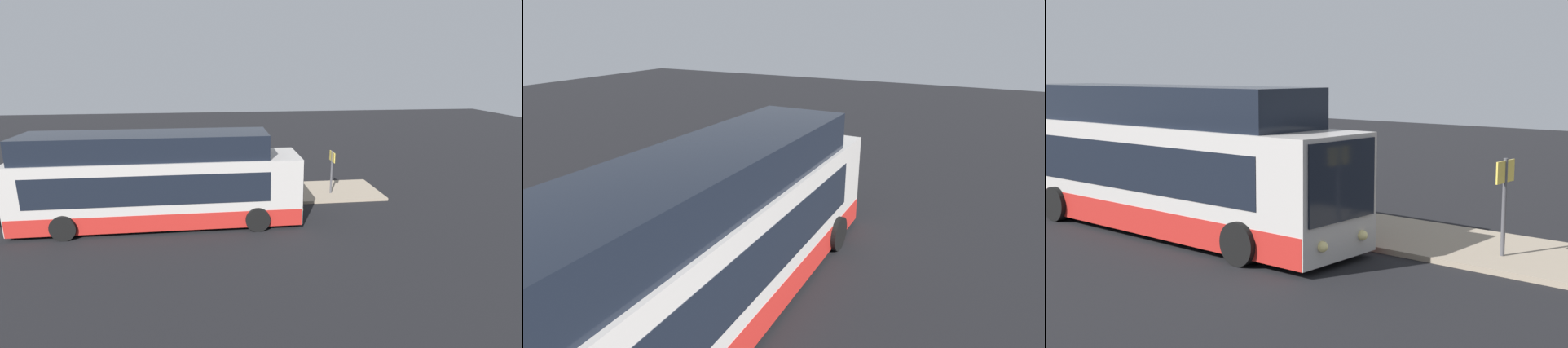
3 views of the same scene
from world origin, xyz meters
TOP-DOWN VIEW (x-y plane):
  - ground at (0.00, 0.00)m, footprint 80.00×80.00m
  - platform at (0.00, 3.31)m, footprint 20.00×3.41m
  - bus_lead at (-0.92, -0.05)m, footprint 11.74×2.87m
  - passenger_boarding at (0.12, 2.55)m, footprint 0.53×0.67m
  - passenger_waiting at (0.81, 3.14)m, footprint 0.45×0.57m
  - suitcase at (0.90, 3.62)m, footprint 0.34×0.23m
  - sign_post at (7.39, 2.79)m, footprint 0.10×0.84m

SIDE VIEW (x-z plane):
  - ground at x=0.00m, z-range 0.00..0.00m
  - platform at x=0.00m, z-range 0.00..0.13m
  - suitcase at x=0.90m, z-range 0.01..0.85m
  - passenger_boarding at x=0.12m, z-range 0.18..1.77m
  - passenger_waiting at x=0.81m, z-range 0.22..1.92m
  - sign_post at x=7.39m, z-range 0.48..2.71m
  - bus_lead at x=-0.92m, z-range -0.21..3.68m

